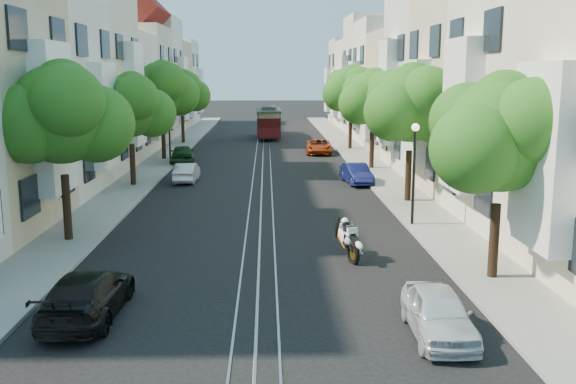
{
  "coord_description": "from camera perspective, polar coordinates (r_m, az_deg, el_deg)",
  "views": [
    {
      "loc": [
        0.28,
        -21.7,
        6.29
      ],
      "look_at": [
        1.13,
        3.6,
        1.57
      ],
      "focal_mm": 40.0,
      "sensor_mm": 36.0,
      "label": 1
    }
  ],
  "objects": [
    {
      "name": "tree_w_b",
      "position": [
        36.49,
        -13.77,
        7.29
      ],
      "size": [
        4.72,
        3.87,
        6.27
      ],
      "color": "black",
      "rests_on": "ground"
    },
    {
      "name": "rail_slot",
      "position": [
        50.1,
        -2.24,
        3.35
      ],
      "size": [
        0.06,
        80.0,
        0.02
      ],
      "primitive_type": "cube",
      "color": "gray",
      "rests_on": "ground"
    },
    {
      "name": "sidewalk_west",
      "position": [
        50.66,
        -10.48,
        3.32
      ],
      "size": [
        2.5,
        80.0,
        0.12
      ],
      "primitive_type": "cube",
      "color": "gray",
      "rests_on": "ground"
    },
    {
      "name": "tree_e_a",
      "position": [
        20.03,
        18.53,
        4.6
      ],
      "size": [
        4.72,
        3.87,
        6.27
      ],
      "color": "black",
      "rests_on": "ground"
    },
    {
      "name": "tree_w_c",
      "position": [
        47.28,
        -11.09,
        8.89
      ],
      "size": [
        5.13,
        4.28,
        7.09
      ],
      "color": "black",
      "rests_on": "ground"
    },
    {
      "name": "rail_right",
      "position": [
        50.1,
        -1.61,
        3.35
      ],
      "size": [
        0.06,
        80.0,
        0.02
      ],
      "primitive_type": "cube",
      "color": "gray",
      "rests_on": "ground"
    },
    {
      "name": "parked_car_w_far",
      "position": [
        45.48,
        -9.36,
        3.33
      ],
      "size": [
        2.04,
        4.13,
        1.35
      ],
      "primitive_type": "imported",
      "rotation": [
        0.0,
        0.0,
        3.26
      ],
      "color": "black",
      "rests_on": "ground"
    },
    {
      "name": "rail_left",
      "position": [
        50.11,
        -2.87,
        3.35
      ],
      "size": [
        0.06,
        80.0,
        0.02
      ],
      "primitive_type": "cube",
      "color": "gray",
      "rests_on": "ground"
    },
    {
      "name": "sportbike_rider",
      "position": [
        21.96,
        5.25,
        -3.96
      ],
      "size": [
        0.79,
        2.0,
        1.41
      ],
      "rotation": [
        0.0,
        0.0,
        0.32
      ],
      "color": "black",
      "rests_on": "ground"
    },
    {
      "name": "tree_e_d",
      "position": [
        53.16,
        5.69,
        8.98
      ],
      "size": [
        5.01,
        4.16,
        6.85
      ],
      "color": "black",
      "rests_on": "ground"
    },
    {
      "name": "cable_car",
      "position": [
        62.65,
        -1.73,
        6.34
      ],
      "size": [
        2.38,
        7.42,
        2.84
      ],
      "rotation": [
        0.0,
        0.0,
        0.01
      ],
      "color": "black",
      "rests_on": "ground"
    },
    {
      "name": "lamp_east",
      "position": [
        26.62,
        11.17,
        2.93
      ],
      "size": [
        0.32,
        0.32,
        4.16
      ],
      "color": "black",
      "rests_on": "ground"
    },
    {
      "name": "lane_line",
      "position": [
        50.1,
        -2.24,
        3.34
      ],
      "size": [
        0.08,
        80.0,
        0.01
      ],
      "primitive_type": "cube",
      "color": "tan",
      "rests_on": "ground"
    },
    {
      "name": "townhouses_east",
      "position": [
        50.97,
        11.36,
        9.11
      ],
      "size": [
        7.75,
        72.0,
        12.0
      ],
      "color": "beige",
      "rests_on": "ground"
    },
    {
      "name": "tree_e_b",
      "position": [
        31.5,
        10.97,
        7.54
      ],
      "size": [
        4.93,
        4.08,
        6.68
      ],
      "color": "black",
      "rests_on": "ground"
    },
    {
      "name": "tree_e_c",
      "position": [
        42.29,
        7.65,
        8.18
      ],
      "size": [
        4.84,
        3.99,
        6.52
      ],
      "color": "black",
      "rests_on": "ground"
    },
    {
      "name": "parked_car_w_near",
      "position": [
        17.62,
        -17.43,
        -8.7
      ],
      "size": [
        1.82,
        4.33,
        1.25
      ],
      "primitive_type": "imported",
      "rotation": [
        0.0,
        0.0,
        3.12
      ],
      "color": "black",
      "rests_on": "ground"
    },
    {
      "name": "parked_car_w_mid",
      "position": [
        37.96,
        -8.99,
        1.74
      ],
      "size": [
        1.25,
        3.39,
        1.11
      ],
      "primitive_type": "imported",
      "rotation": [
        0.0,
        0.0,
        3.12
      ],
      "color": "silver",
      "rests_on": "ground"
    },
    {
      "name": "parked_car_e_far",
      "position": [
        50.62,
        2.76,
        4.08
      ],
      "size": [
        2.13,
        4.3,
        1.17
      ],
      "primitive_type": "imported",
      "rotation": [
        0.0,
        0.0,
        -0.04
      ],
      "color": "#932C0D",
      "rests_on": "ground"
    },
    {
      "name": "parked_car_e_near",
      "position": [
        16.12,
        13.22,
        -10.44
      ],
      "size": [
        1.46,
        3.48,
        1.18
      ],
      "primitive_type": "imported",
      "rotation": [
        0.0,
        0.0,
        -0.02
      ],
      "color": "silver",
      "rests_on": "ground"
    },
    {
      "name": "tree_w_a",
      "position": [
        24.86,
        -19.41,
        6.38
      ],
      "size": [
        4.93,
        4.08,
        6.68
      ],
      "color": "black",
      "rests_on": "ground"
    },
    {
      "name": "townhouses_west",
      "position": [
        51.1,
        -15.88,
        8.81
      ],
      "size": [
        7.75,
        72.0,
        11.76
      ],
      "color": "silver",
      "rests_on": "ground"
    },
    {
      "name": "parked_car_e_mid",
      "position": [
        37.02,
        6.11,
        1.63
      ],
      "size": [
        1.64,
        3.63,
        1.16
      ],
      "primitive_type": "imported",
      "rotation": [
        0.0,
        0.0,
        0.12
      ],
      "color": "#0D1344",
      "rests_on": "ground"
    },
    {
      "name": "ground",
      "position": [
        50.1,
        -2.24,
        3.34
      ],
      "size": [
        200.0,
        200.0,
        0.0
      ],
      "primitive_type": "plane",
      "color": "black",
      "rests_on": "ground"
    },
    {
      "name": "lamp_west",
      "position": [
        44.33,
        -10.52,
        5.93
      ],
      "size": [
        0.32,
        0.32,
        4.16
      ],
      "color": "black",
      "rests_on": "ground"
    },
    {
      "name": "sidewalk_east",
      "position": [
        50.58,
        6.02,
        3.43
      ],
      "size": [
        2.5,
        80.0,
        0.12
      ],
      "primitive_type": "cube",
      "color": "gray",
      "rests_on": "ground"
    },
    {
      "name": "tree_w_d",
      "position": [
        58.18,
        -9.36,
        8.76
      ],
      "size": [
        4.84,
        3.99,
        6.52
      ],
      "color": "black",
      "rests_on": "ground"
    }
  ]
}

